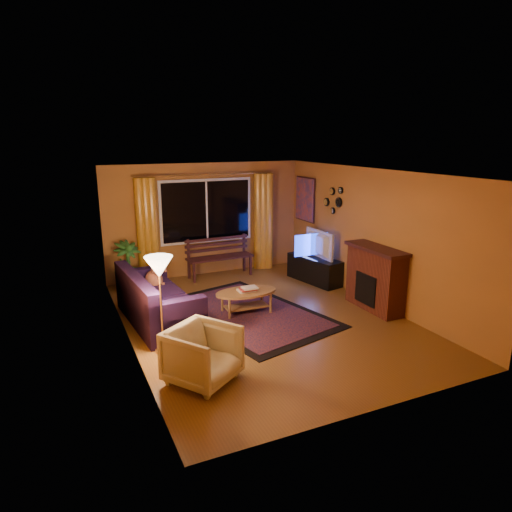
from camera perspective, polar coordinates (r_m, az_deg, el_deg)
name	(u,v)px	position (r m, az deg, el deg)	size (l,w,h in m)	color
floor	(263,319)	(7.97, 0.90, -7.89)	(4.50, 6.00, 0.02)	brown
ceiling	(264,172)	(7.38, 0.98, 10.48)	(4.50, 6.00, 0.02)	white
wall_back	(206,219)	(10.32, -6.26, 4.57)	(4.50, 0.02, 2.50)	#BA7835
wall_left	(124,264)	(6.94, -16.16, -0.94)	(0.02, 6.00, 2.50)	#BA7835
wall_right	(373,237)	(8.76, 14.43, 2.37)	(0.02, 6.00, 2.50)	#BA7835
window	(207,211)	(10.22, -6.18, 5.61)	(2.00, 0.02, 1.30)	black
curtain_rod	(206,175)	(10.09, -6.22, 10.07)	(0.03, 0.03, 3.20)	#BF8C3F
curtain_left	(147,231)	(9.89, -13.46, 3.03)	(0.36, 0.36, 2.24)	orange
curtain_right	(263,222)	(10.71, 0.86, 4.32)	(0.36, 0.36, 2.24)	orange
bench	(220,267)	(10.23, -4.51, -1.38)	(1.49, 0.44, 0.45)	black
potted_plant	(128,266)	(9.65, -15.77, -1.18)	(0.56, 0.56, 1.00)	#235B1E
sofa	(158,297)	(7.88, -12.16, -5.07)	(0.91, 2.13, 0.86)	black
dog	(154,274)	(8.25, -12.65, -2.26)	(0.36, 0.49, 0.54)	#A15640
armchair	(203,352)	(5.94, -6.69, -11.88)	(0.78, 0.73, 0.81)	beige
floor_lamp	(161,306)	(6.68, -11.79, -6.08)	(0.24, 0.24, 1.44)	#BF8C3F
rug	(248,313)	(8.19, -1.06, -7.11)	(1.98, 3.12, 0.02)	maroon
coffee_table	(246,302)	(8.16, -1.22, -5.75)	(1.12, 1.12, 0.41)	#9D6B3B
tv_console	(314,269)	(9.92, 7.32, -1.68)	(0.44, 1.31, 0.55)	black
television	(315,244)	(9.78, 7.42, 1.49)	(1.01, 0.13, 0.58)	black
fireplace	(375,280)	(8.51, 14.70, -2.89)	(0.40, 1.20, 1.10)	maroon
mirror_cluster	(333,199)	(9.67, 9.58, 7.07)	(0.06, 0.60, 0.56)	black
painting	(305,199)	(10.66, 6.14, 7.07)	(0.04, 0.76, 0.96)	#E44E1B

